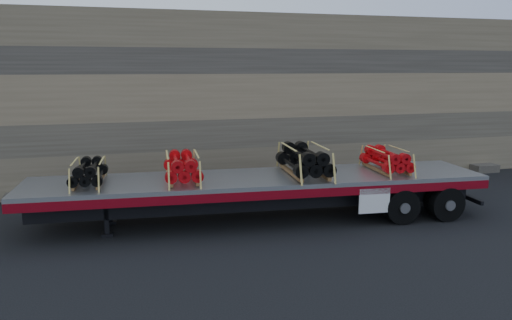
{
  "coord_description": "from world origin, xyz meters",
  "views": [
    {
      "loc": [
        -4.61,
        -14.5,
        4.89
      ],
      "look_at": [
        -0.06,
        1.6,
        1.75
      ],
      "focal_mm": 35.0,
      "sensor_mm": 36.0,
      "label": 1
    }
  ],
  "objects": [
    {
      "name": "trailer",
      "position": [
        -0.31,
        0.37,
        0.72
      ],
      "size": [
        14.62,
        3.88,
        1.45
      ],
      "primitive_type": null,
      "rotation": [
        0.0,
        0.0,
        -0.08
      ],
      "color": "#A3A5AB",
      "rests_on": "ground"
    },
    {
      "name": "rock_wall",
      "position": [
        0.0,
        6.5,
        3.5
      ],
      "size": [
        44.0,
        3.0,
        7.0
      ],
      "primitive_type": "cube",
      "color": "#7A6B54",
      "rests_on": "ground"
    },
    {
      "name": "bundle_front",
      "position": [
        -5.46,
        0.77,
        1.78
      ],
      "size": [
        1.09,
        1.96,
        0.67
      ],
      "primitive_type": null,
      "rotation": [
        0.0,
        0.0,
        -0.08
      ],
      "color": "black",
      "rests_on": "trailer"
    },
    {
      "name": "bundle_midrear",
      "position": [
        1.17,
        0.26,
        1.89
      ],
      "size": [
        1.45,
        2.62,
        0.9
      ],
      "primitive_type": null,
      "rotation": [
        0.0,
        0.0,
        -0.08
      ],
      "color": "black",
      "rests_on": "trailer"
    },
    {
      "name": "bundle_midfront",
      "position": [
        -2.71,
        0.56,
        1.83
      ],
      "size": [
        1.25,
        2.26,
        0.77
      ],
      "primitive_type": null,
      "rotation": [
        0.0,
        0.0,
        -0.08
      ],
      "color": "red",
      "rests_on": "trailer"
    },
    {
      "name": "ground",
      "position": [
        0.0,
        0.0,
        0.0
      ],
      "size": [
        120.0,
        120.0,
        0.0
      ],
      "primitive_type": "plane",
      "color": "black",
      "rests_on": "ground"
    },
    {
      "name": "bundle_rear",
      "position": [
        4.02,
        0.04,
        1.81
      ],
      "size": [
        1.18,
        2.13,
        0.73
      ],
      "primitive_type": null,
      "rotation": [
        0.0,
        0.0,
        -0.08
      ],
      "color": "red",
      "rests_on": "trailer"
    }
  ]
}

